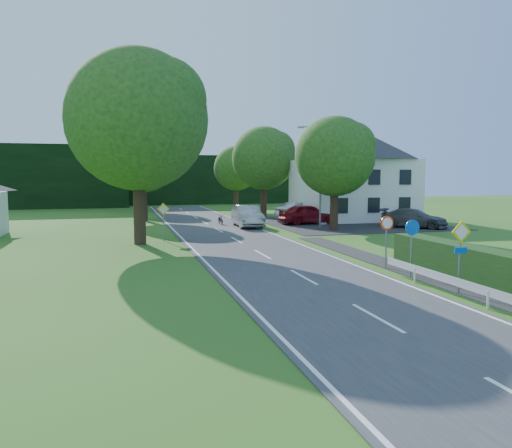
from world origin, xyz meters
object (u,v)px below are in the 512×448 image
object	(u,v)px
motorcycle	(221,219)
parked_car_silver_b	(404,214)
parasol	(329,209)
streetlight	(319,171)
parked_car_grey	(414,218)
parked_car_red	(308,214)
parked_car_silver_a	(300,211)
moving_car	(247,216)

from	to	relation	value
motorcycle	parked_car_silver_b	size ratio (longest dim) A/B	0.36
parasol	streetlight	bearing A→B (deg)	-121.46
streetlight	parasol	size ratio (longest dim) A/B	3.40
motorcycle	parked_car_grey	world-z (taller)	parked_car_grey
parked_car_red	parasol	bearing A→B (deg)	-53.89
parked_car_silver_a	parked_car_red	bearing A→B (deg)	144.46
parked_car_red	parked_car_grey	distance (m)	8.59
parked_car_grey	parked_car_silver_b	world-z (taller)	parked_car_grey
motorcycle	parked_car_red	size ratio (longest dim) A/B	0.35
parasol	parked_car_silver_a	bearing A→B (deg)	134.73
parked_car_red	parked_car_silver_b	distance (m)	9.12
parked_car_silver_a	motorcycle	bearing A→B (deg)	84.07
moving_car	motorcycle	xyz separation A→B (m)	(-1.68, 2.55, -0.40)
streetlight	moving_car	size ratio (longest dim) A/B	1.54
motorcycle	parasol	bearing A→B (deg)	3.13
moving_car	parked_car_grey	xyz separation A→B (m)	(12.54, -4.05, -0.11)
motorcycle	parked_car_grey	distance (m)	15.68
streetlight	moving_car	world-z (taller)	streetlight
streetlight	parked_car_grey	distance (m)	8.37
parked_car_grey	parked_car_red	bearing A→B (deg)	98.80
parked_car_silver_a	parasol	size ratio (longest dim) A/B	2.12
moving_car	parked_car_red	xyz separation A→B (m)	(5.57, 0.98, -0.01)
moving_car	parked_car_red	world-z (taller)	moving_car
streetlight	parked_car_silver_a	world-z (taller)	streetlight
streetlight	parked_car_silver_b	world-z (taller)	streetlight
moving_car	parked_car_silver_a	size ratio (longest dim) A/B	1.04
parked_car_grey	parked_car_silver_a	bearing A→B (deg)	78.05
parked_car_grey	parasol	world-z (taller)	parasol
parked_car_grey	parked_car_silver_b	distance (m)	5.27
streetlight	moving_car	bearing A→B (deg)	161.29
streetlight	parked_car_silver_b	size ratio (longest dim) A/B	1.68
parked_car_grey	moving_car	bearing A→B (deg)	116.69
parked_car_silver_b	parked_car_silver_a	bearing A→B (deg)	33.15
parked_car_red	parked_car_grey	world-z (taller)	parked_car_red
streetlight	parked_car_red	distance (m)	4.54
streetlight	parked_car_silver_a	distance (m)	7.95
moving_car	parked_car_silver_a	world-z (taller)	moving_car
motorcycle	parked_car_red	distance (m)	7.43
streetlight	motorcycle	bearing A→B (deg)	148.17
parked_car_grey	parasol	xyz separation A→B (m)	(-4.12, 7.23, 0.32)
parked_car_grey	parked_car_silver_b	size ratio (longest dim) A/B	1.08
parked_car_silver_a	parked_car_grey	xyz separation A→B (m)	(6.10, -9.23, -0.08)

